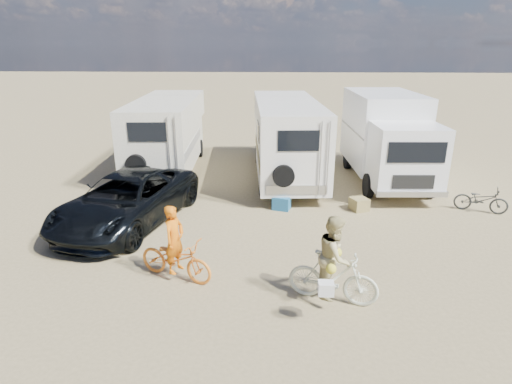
{
  "coord_description": "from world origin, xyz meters",
  "views": [
    {
      "loc": [
        -0.2,
        -8.96,
        4.93
      ],
      "look_at": [
        -0.67,
        1.26,
        1.3
      ],
      "focal_mm": 29.47,
      "sensor_mm": 36.0,
      "label": 1
    }
  ],
  "objects_px": {
    "rv_left": "(168,135)",
    "rider_woman": "(334,264)",
    "bike_parked": "(481,200)",
    "bike_woman": "(333,277)",
    "crate": "(359,204)",
    "bike_man": "(176,259)",
    "rv_main": "(286,140)",
    "box_truck": "(388,140)",
    "dark_suv": "(127,200)",
    "cooler": "(282,203)",
    "rider_man": "(175,247)"
  },
  "relations": [
    {
      "from": "rv_left",
      "to": "rider_woman",
      "type": "relative_size",
      "value": 4.01
    },
    {
      "from": "bike_parked",
      "to": "bike_woman",
      "type": "bearing_deg",
      "value": 154.89
    },
    {
      "from": "bike_parked",
      "to": "crate",
      "type": "xyz_separation_m",
      "value": [
        -3.71,
        -0.03,
        -0.2
      ]
    },
    {
      "from": "bike_man",
      "to": "bike_parked",
      "type": "bearing_deg",
      "value": -40.93
    },
    {
      "from": "rv_main",
      "to": "bike_parked",
      "type": "bearing_deg",
      "value": -33.86
    },
    {
      "from": "box_truck",
      "to": "bike_parked",
      "type": "xyz_separation_m",
      "value": [
        2.23,
        -2.96,
        -1.2
      ]
    },
    {
      "from": "box_truck",
      "to": "dark_suv",
      "type": "height_order",
      "value": "box_truck"
    },
    {
      "from": "bike_woman",
      "to": "crate",
      "type": "distance_m",
      "value": 5.22
    },
    {
      "from": "rv_main",
      "to": "box_truck",
      "type": "relative_size",
      "value": 1.2
    },
    {
      "from": "rider_woman",
      "to": "rv_left",
      "type": "bearing_deg",
      "value": 47.7
    },
    {
      "from": "box_truck",
      "to": "cooler",
      "type": "height_order",
      "value": "box_truck"
    },
    {
      "from": "dark_suv",
      "to": "cooler",
      "type": "bearing_deg",
      "value": 30.16
    },
    {
      "from": "bike_man",
      "to": "rider_woman",
      "type": "xyz_separation_m",
      "value": [
        3.33,
        -0.74,
        0.36
      ]
    },
    {
      "from": "rider_man",
      "to": "crate",
      "type": "xyz_separation_m",
      "value": [
        4.8,
        4.26,
        -0.57
      ]
    },
    {
      "from": "rv_left",
      "to": "crate",
      "type": "relative_size",
      "value": 13.8
    },
    {
      "from": "dark_suv",
      "to": "rider_man",
      "type": "bearing_deg",
      "value": -40.9
    },
    {
      "from": "bike_parked",
      "to": "box_truck",
      "type": "bearing_deg",
      "value": 57.67
    },
    {
      "from": "rider_woman",
      "to": "rv_main",
      "type": "bearing_deg",
      "value": 21.97
    },
    {
      "from": "box_truck",
      "to": "cooler",
      "type": "distance_m",
      "value": 5.13
    },
    {
      "from": "rider_man",
      "to": "rider_woman",
      "type": "distance_m",
      "value": 3.41
    },
    {
      "from": "cooler",
      "to": "box_truck",
      "type": "bearing_deg",
      "value": 53.54
    },
    {
      "from": "bike_woman",
      "to": "rv_main",
      "type": "bearing_deg",
      "value": 21.97
    },
    {
      "from": "rv_left",
      "to": "bike_parked",
      "type": "xyz_separation_m",
      "value": [
        10.71,
        -4.24,
        -1.03
      ]
    },
    {
      "from": "bike_parked",
      "to": "cooler",
      "type": "bearing_deg",
      "value": 111.42
    },
    {
      "from": "rv_left",
      "to": "rider_woman",
      "type": "height_order",
      "value": "rv_left"
    },
    {
      "from": "dark_suv",
      "to": "bike_man",
      "type": "distance_m",
      "value": 3.59
    },
    {
      "from": "rider_man",
      "to": "rider_woman",
      "type": "height_order",
      "value": "rider_woman"
    },
    {
      "from": "box_truck",
      "to": "cooler",
      "type": "xyz_separation_m",
      "value": [
        -3.9,
        -3.03,
        -1.39
      ]
    },
    {
      "from": "rv_main",
      "to": "bike_man",
      "type": "distance_m",
      "value": 8.13
    },
    {
      "from": "dark_suv",
      "to": "rider_woman",
      "type": "relative_size",
      "value": 3.11
    },
    {
      "from": "bike_woman",
      "to": "rider_man",
      "type": "xyz_separation_m",
      "value": [
        -3.33,
        0.74,
        0.22
      ]
    },
    {
      "from": "rider_woman",
      "to": "crate",
      "type": "height_order",
      "value": "rider_woman"
    },
    {
      "from": "rv_main",
      "to": "bike_woman",
      "type": "xyz_separation_m",
      "value": [
        0.76,
        -8.39,
        -0.92
      ]
    },
    {
      "from": "bike_man",
      "to": "cooler",
      "type": "xyz_separation_m",
      "value": [
        2.37,
        4.21,
        -0.26
      ]
    },
    {
      "from": "rv_left",
      "to": "rider_man",
      "type": "relative_size",
      "value": 4.37
    },
    {
      "from": "bike_man",
      "to": "rider_man",
      "type": "bearing_deg",
      "value": -157.7
    },
    {
      "from": "crate",
      "to": "rv_main",
      "type": "bearing_deg",
      "value": 123.24
    },
    {
      "from": "bike_man",
      "to": "rider_man",
      "type": "height_order",
      "value": "rider_man"
    },
    {
      "from": "cooler",
      "to": "bike_woman",
      "type": "bearing_deg",
      "value": -63.32
    },
    {
      "from": "rider_woman",
      "to": "cooler",
      "type": "distance_m",
      "value": 5.08
    },
    {
      "from": "bike_man",
      "to": "crate",
      "type": "bearing_deg",
      "value": -26.07
    },
    {
      "from": "rv_left",
      "to": "cooler",
      "type": "height_order",
      "value": "rv_left"
    },
    {
      "from": "cooler",
      "to": "bike_man",
      "type": "bearing_deg",
      "value": -103.69
    },
    {
      "from": "box_truck",
      "to": "bike_woman",
      "type": "height_order",
      "value": "box_truck"
    },
    {
      "from": "rv_main",
      "to": "bike_man",
      "type": "xyz_separation_m",
      "value": [
        -2.57,
        -7.65,
        -0.99
      ]
    },
    {
      "from": "crate",
      "to": "rv_left",
      "type": "bearing_deg",
      "value": 148.66
    },
    {
      "from": "box_truck",
      "to": "rv_left",
      "type": "bearing_deg",
      "value": 169.15
    },
    {
      "from": "box_truck",
      "to": "dark_suv",
      "type": "relative_size",
      "value": 1.12
    },
    {
      "from": "cooler",
      "to": "crate",
      "type": "distance_m",
      "value": 2.42
    },
    {
      "from": "rv_main",
      "to": "rider_man",
      "type": "relative_size",
      "value": 4.54
    }
  ]
}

